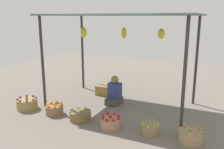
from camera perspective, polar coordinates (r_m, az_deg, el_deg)
ground_plane at (r=6.54m, az=1.96°, el=-7.16°), size 14.00×14.00×0.00m
market_stall_structure at (r=6.12m, az=2.12°, el=12.47°), size 3.81×2.19×2.37m
vendor_person at (r=6.51m, az=0.59°, el=-4.45°), size 0.36×0.44×0.78m
basket_purple_onions at (r=6.58m, az=-19.50°, el=-6.56°), size 0.52×0.52×0.32m
basket_oranges at (r=6.05m, az=-13.48°, el=-8.07°), size 0.42×0.42×0.29m
basket_green_chilies at (r=5.61m, az=-7.51°, el=-9.67°), size 0.49×0.49×0.25m
basket_red_apples at (r=5.22m, az=-0.35°, el=-11.27°), size 0.45×0.45×0.28m
basket_limes at (r=5.04m, az=9.02°, el=-12.58°), size 0.37×0.37×0.24m
basket_potatoes at (r=4.88m, az=18.09°, el=-13.82°), size 0.45×0.45×0.29m
wooden_crate_near_vendor at (r=7.29m, az=-2.12°, el=-3.77°), size 0.41×0.27×0.29m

